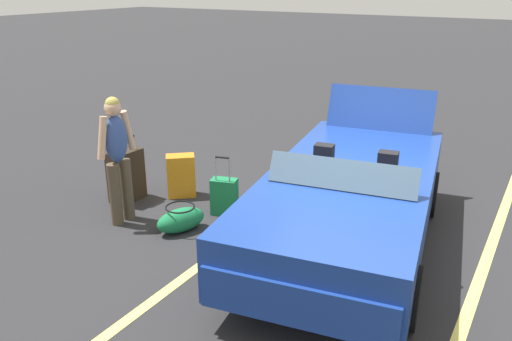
# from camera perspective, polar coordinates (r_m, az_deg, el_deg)

# --- Properties ---
(ground_plane) EXTENTS (80.00, 80.00, 0.00)m
(ground_plane) POSITION_cam_1_polar(r_m,az_deg,el_deg) (6.29, 9.89, -8.21)
(ground_plane) COLOR #28282B
(lot_line_near) EXTENTS (18.00, 0.12, 0.01)m
(lot_line_near) POSITION_cam_1_polar(r_m,az_deg,el_deg) (6.75, 0.22, -5.77)
(lot_line_near) COLOR #EAE066
(lot_line_near) RESTS_ON ground_plane
(lot_line_mid) EXTENTS (18.00, 0.12, 0.01)m
(lot_line_mid) POSITION_cam_1_polar(r_m,az_deg,el_deg) (6.02, 23.37, -11.17)
(lot_line_mid) COLOR #EAE066
(lot_line_mid) RESTS_ON ground_plane
(convertible_car) EXTENTS (4.37, 2.41, 1.52)m
(convertible_car) POSITION_cam_1_polar(r_m,az_deg,el_deg) (5.85, 9.83, -4.00)
(convertible_car) COLOR navy
(convertible_car) RESTS_ON ground_plane
(suitcase_large_black) EXTENTS (0.50, 0.33, 0.96)m
(suitcase_large_black) POSITION_cam_1_polar(r_m,az_deg,el_deg) (7.52, -14.16, -0.54)
(suitcase_large_black) COLOR #2D2319
(suitcase_large_black) RESTS_ON ground_plane
(suitcase_medium_bright) EXTENTS (0.44, 0.46, 0.62)m
(suitcase_medium_bright) POSITION_cam_1_polar(r_m,az_deg,el_deg) (7.53, -8.28, -0.58)
(suitcase_medium_bright) COLOR orange
(suitcase_medium_bright) RESTS_ON ground_plane
(suitcase_small_carryon) EXTENTS (0.30, 0.38, 0.84)m
(suitcase_small_carryon) POSITION_cam_1_polar(r_m,az_deg,el_deg) (6.91, -3.49, -2.87)
(suitcase_small_carryon) COLOR #19723F
(suitcase_small_carryon) RESTS_ON ground_plane
(duffel_bag) EXTENTS (0.71, 0.53, 0.34)m
(duffel_bag) POSITION_cam_1_polar(r_m,az_deg,el_deg) (6.54, -8.30, -5.38)
(duffel_bag) COLOR #19723F
(duffel_bag) RESTS_ON ground_plane
(traveler_person) EXTENTS (0.61, 0.24, 1.65)m
(traveler_person) POSITION_cam_1_polar(r_m,az_deg,el_deg) (6.68, -15.06, 1.81)
(traveler_person) COLOR #4C3F2D
(traveler_person) RESTS_ON ground_plane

